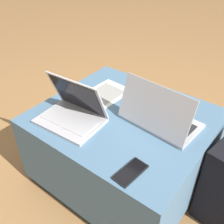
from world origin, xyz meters
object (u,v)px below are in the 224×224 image
(laptop_far, at_px, (159,116))
(cell_phone, at_px, (131,172))
(paper_sheet, at_px, (105,94))
(laptop_near, at_px, (73,112))

(laptop_far, relative_size, cell_phone, 2.47)
(laptop_far, xyz_separation_m, paper_sheet, (-0.39, 0.06, -0.05))
(laptop_near, height_order, laptop_far, same)
(laptop_far, bearing_deg, cell_phone, 106.15)
(cell_phone, relative_size, paper_sheet, 0.52)
(laptop_near, bearing_deg, cell_phone, -18.15)
(paper_sheet, bearing_deg, laptop_near, -81.15)
(paper_sheet, bearing_deg, laptop_far, -4.47)
(cell_phone, bearing_deg, laptop_far, 106.98)
(laptop_near, relative_size, cell_phone, 2.08)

